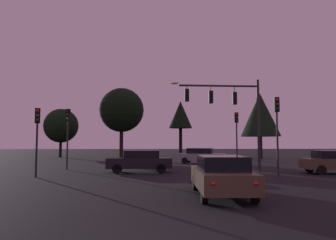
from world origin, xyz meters
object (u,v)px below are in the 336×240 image
Objects in this scene: tree_behind_sign at (122,110)px; tree_center_horizon at (260,115)px; traffic_light_median at (277,120)px; car_crossing_left at (140,161)px; traffic_light_far_side at (237,128)px; car_crossing_right at (335,162)px; tree_right_cluster at (61,126)px; traffic_light_corner_right at (68,127)px; traffic_signal_mast_arm at (230,106)px; tree_left_far at (180,115)px; car_nearside_lane at (221,175)px; traffic_light_corner_left at (37,128)px; car_far_lane at (201,155)px.

tree_center_horizon is (18.29, 0.50, -0.46)m from tree_behind_sign.
car_crossing_left is at bearing 160.24° from traffic_light_median.
traffic_light_far_side reaches higher than car_crossing_right.
traffic_light_corner_right is at bearing -72.49° from tree_right_cluster.
car_crossing_left is 0.65× the size of tree_right_cluster.
traffic_light_corner_right is 0.96× the size of traffic_light_median.
tree_left_far reaches higher than traffic_signal_mast_arm.
tree_left_far is (-1.56, 23.44, 1.45)m from traffic_signal_mast_arm.
tree_right_cluster is at bearing 115.25° from car_nearside_lane.
tree_behind_sign is (-11.59, 21.80, 2.88)m from traffic_light_median.
traffic_signal_mast_arm is 1.40× the size of traffic_light_far_side.
tree_left_far is at bearing 155.58° from tree_center_horizon.
car_nearside_lane is 34.09m from tree_left_far.
traffic_light_median reaches higher than car_crossing_left.
traffic_light_median is at bearing -159.51° from car_crossing_right.
car_nearside_lane is (-4.90, -6.70, -2.58)m from traffic_light_median.
tree_right_cluster is (-20.70, 26.82, 1.13)m from traffic_light_median.
traffic_light_corner_right is at bearing 86.35° from traffic_light_corner_left.
car_crossing_right is 0.90× the size of car_far_lane.
traffic_light_far_side is at bearing 124.45° from car_crossing_right.
traffic_light_far_side is 0.52× the size of tree_behind_sign.
car_nearside_lane is at bearing -36.52° from traffic_light_corner_left.
tree_behind_sign is (-11.40, 13.24, 2.94)m from traffic_light_far_side.
car_crossing_right is 21.31m from tree_center_horizon.
traffic_light_corner_left is 19.06m from car_crossing_right.
traffic_light_far_side is at bearing -79.65° from tree_left_far.
tree_behind_sign is 1.05× the size of tree_center_horizon.
car_crossing_right and car_far_lane have the same top height.
traffic_light_far_side is (14.18, 8.24, 0.41)m from traffic_light_corner_left.
traffic_light_corner_right is 15.12m from traffic_light_median.
car_far_lane is at bearing 83.63° from car_nearside_lane.
traffic_light_corner_left is 30.58m from tree_center_horizon.
traffic_light_far_side is 1.04× the size of car_crossing_left.
traffic_light_corner_left is 0.59× the size of tree_right_cluster.
traffic_light_corner_left is 21.92m from tree_behind_sign.
traffic_light_median is 1.06× the size of car_crossing_left.
traffic_light_median is at bearing -52.33° from tree_right_cluster.
car_crossing_left is 24.99m from tree_left_far.
tree_left_far is at bearing 78.52° from car_crossing_left.
traffic_light_far_side is 8.70m from car_crossing_right.
tree_center_horizon is at bearing -24.42° from tree_left_far.
traffic_light_corner_right is at bearing 167.95° from car_crossing_right.
tree_center_horizon is (11.60, 28.99, 4.99)m from car_nearside_lane.
tree_behind_sign reaches higher than traffic_light_median.
traffic_light_far_side is (-0.18, 8.56, -0.06)m from traffic_light_median.
tree_right_cluster is at bearing 107.51° from traffic_light_corner_right.
car_far_lane is 14.66m from tree_center_horizon.
car_crossing_right is (4.53, 1.69, -2.58)m from traffic_light_median.
traffic_light_median is (14.37, -0.32, 0.47)m from traffic_light_corner_left.
car_crossing_right is 0.63× the size of tree_right_cluster.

